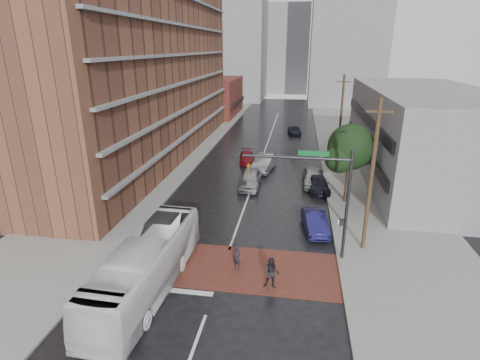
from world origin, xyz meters
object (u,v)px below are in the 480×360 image
(pedestrian_a, at_px, (237,258))
(pedestrian_b, at_px, (272,273))
(car_parked_near, at_px, (315,222))
(car_travel_c, at_px, (247,158))
(transit_bus, at_px, (147,265))
(car_travel_a, at_px, (250,179))
(car_parked_far, at_px, (313,177))
(suv_travel, at_px, (295,130))
(car_parked_mid, at_px, (318,184))
(car_travel_b, at_px, (264,163))

(pedestrian_a, relative_size, pedestrian_b, 0.83)
(car_parked_near, bearing_deg, car_travel_c, 105.56)
(transit_bus, relative_size, car_travel_a, 2.25)
(car_parked_far, bearing_deg, pedestrian_a, -107.95)
(pedestrian_b, height_order, car_travel_a, pedestrian_b)
(pedestrian_a, bearing_deg, suv_travel, 107.44)
(car_travel_c, height_order, suv_travel, car_travel_c)
(car_travel_a, distance_m, car_parked_far, 6.13)
(car_travel_c, xyz_separation_m, car_parked_far, (7.37, -6.54, 0.22))
(pedestrian_a, height_order, car_parked_far, car_parked_far)
(car_travel_a, bearing_deg, car_parked_mid, -0.73)
(pedestrian_a, height_order, car_travel_a, car_travel_a)
(pedestrian_a, bearing_deg, car_parked_far, 94.08)
(pedestrian_a, xyz_separation_m, car_parked_near, (4.82, 5.80, -0.08))
(car_travel_b, height_order, suv_travel, car_travel_b)
(car_travel_b, xyz_separation_m, car_parked_mid, (5.58, -5.36, -0.20))
(car_travel_a, height_order, car_parked_mid, car_travel_a)
(pedestrian_a, height_order, pedestrian_b, pedestrian_b)
(pedestrian_a, bearing_deg, transit_bus, -126.69)
(car_travel_a, bearing_deg, transit_bus, -103.17)
(transit_bus, height_order, car_parked_mid, transit_bus)
(pedestrian_b, distance_m, car_parked_mid, 16.14)
(pedestrian_a, xyz_separation_m, car_parked_far, (4.91, 15.59, 0.05))
(pedestrian_b, relative_size, car_travel_a, 0.38)
(car_travel_a, distance_m, car_travel_c, 8.12)
(pedestrian_a, height_order, car_travel_c, pedestrian_a)
(pedestrian_b, bearing_deg, car_travel_b, 101.12)
(transit_bus, height_order, car_parked_near, transit_bus)
(transit_bus, relative_size, car_travel_c, 2.67)
(suv_travel, xyz_separation_m, car_parked_near, (2.07, -32.46, 0.13))
(car_travel_b, relative_size, car_parked_mid, 1.15)
(car_travel_c, height_order, car_parked_mid, car_parked_mid)
(suv_travel, bearing_deg, transit_bus, -105.23)
(car_travel_b, bearing_deg, car_travel_c, 140.77)
(transit_bus, xyz_separation_m, car_travel_c, (2.05, 24.93, -0.94))
(car_travel_b, bearing_deg, car_parked_near, -60.88)
(car_travel_a, distance_m, car_parked_near, 10.20)
(car_parked_mid, bearing_deg, pedestrian_a, -116.73)
(car_travel_b, distance_m, car_parked_mid, 7.74)
(car_parked_mid, bearing_deg, car_travel_a, 174.86)
(car_parked_near, xyz_separation_m, car_parked_far, (0.09, 9.79, 0.13))
(pedestrian_a, xyz_separation_m, car_travel_a, (-1.05, 14.14, 0.06))
(car_travel_a, relative_size, car_parked_far, 1.01)
(car_parked_near, height_order, car_parked_far, car_parked_far)
(car_travel_a, relative_size, car_travel_b, 0.94)
(car_travel_a, xyz_separation_m, suv_travel, (3.80, 24.12, -0.27))
(car_travel_a, bearing_deg, pedestrian_a, -87.38)
(car_travel_c, relative_size, car_parked_mid, 0.91)
(car_parked_far, bearing_deg, car_travel_a, -166.75)
(car_travel_a, relative_size, car_parked_mid, 1.08)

